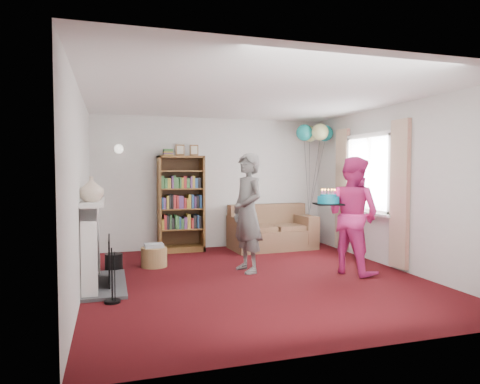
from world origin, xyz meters
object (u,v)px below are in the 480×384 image
object	(u,v)px
person_striped	(248,213)
sofa	(271,232)
person_magenta	(353,215)
birthday_cake	(328,200)
bookcase	(181,204)

from	to	relation	value
person_striped	sofa	bearing A→B (deg)	136.97
person_magenta	birthday_cake	bearing A→B (deg)	68.90
bookcase	birthday_cake	size ratio (longest dim) A/B	5.34
bookcase	person_magenta	xyz separation A→B (m)	(2.13, -2.43, -0.02)
sofa	birthday_cake	distance (m)	2.34
sofa	person_striped	size ratio (longest dim) A/B	0.90
person_striped	person_magenta	bearing A→B (deg)	58.29
person_striped	birthday_cake	bearing A→B (deg)	50.62
bookcase	person_striped	size ratio (longest dim) A/B	1.13
person_striped	person_magenta	xyz separation A→B (m)	(1.44, -0.53, -0.03)
person_magenta	birthday_cake	xyz separation A→B (m)	(-0.41, -0.02, 0.23)
bookcase	birthday_cake	bearing A→B (deg)	-54.81
bookcase	person_striped	world-z (taller)	bookcase
sofa	person_magenta	xyz separation A→B (m)	(0.43, -2.19, 0.53)
bookcase	sofa	distance (m)	1.81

